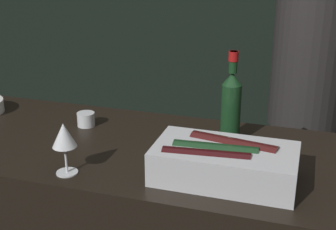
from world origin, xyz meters
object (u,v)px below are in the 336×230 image
at_px(ice_bin_with_bottles, 223,161).
at_px(person_in_hoodie, 307,93).
at_px(candle_votive, 86,119).
at_px(red_wine_bottle_burgundy, 231,104).
at_px(wine_glass, 64,137).

distance_m(ice_bin_with_bottles, person_in_hoodie, 1.22).
relative_size(candle_votive, red_wine_bottle_burgundy, 0.21).
xyz_separation_m(ice_bin_with_bottles, candle_votive, (-0.60, 0.27, -0.03)).
relative_size(ice_bin_with_bottles, candle_votive, 6.20).
bearing_deg(candle_votive, wine_glass, -72.04).
xyz_separation_m(wine_glass, person_in_hoodie, (0.70, 1.30, -0.20)).
height_order(wine_glass, person_in_hoodie, person_in_hoodie).
relative_size(red_wine_bottle_burgundy, person_in_hoodie, 0.20).
bearing_deg(person_in_hoodie, red_wine_bottle_burgundy, 150.03).
xyz_separation_m(candle_votive, person_in_hoodie, (0.83, 0.92, -0.10)).
relative_size(ice_bin_with_bottles, person_in_hoodie, 0.26).
bearing_deg(ice_bin_with_bottles, wine_glass, -166.99).
relative_size(ice_bin_with_bottles, wine_glass, 2.55).
height_order(ice_bin_with_bottles, red_wine_bottle_burgundy, red_wine_bottle_burgundy).
relative_size(ice_bin_with_bottles, red_wine_bottle_burgundy, 1.29).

